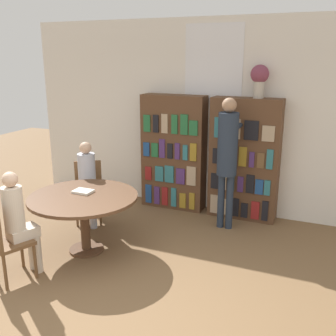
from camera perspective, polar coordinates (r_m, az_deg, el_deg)
name	(u,v)px	position (r m, az deg, el deg)	size (l,w,h in m)	color
ground_plane	(108,323)	(4.03, -8.68, -21.39)	(16.00, 16.00, 0.00)	brown
wall_back	(212,117)	(6.25, 6.47, 7.33)	(6.40, 0.07, 3.00)	silver
bookshelf_left	(174,153)	(6.37, 0.82, 2.24)	(1.04, 0.34, 1.85)	brown
bookshelf_right	(244,160)	(6.05, 11.00, 1.18)	(1.04, 0.34, 1.85)	brown
flower_vase	(260,78)	(5.84, 13.15, 12.64)	(0.26, 0.26, 0.47)	#B7AD9E
reading_table	(84,204)	(5.06, -12.14, -5.07)	(1.36, 1.36, 0.76)	brown
chair_near_camera	(4,239)	(4.71, -22.69, -9.49)	(0.52, 0.52, 0.91)	brown
chair_left_side	(88,188)	(6.07, -11.47, -2.85)	(0.55, 0.55, 0.91)	brown
seated_reader_left	(87,179)	(5.83, -11.67, -1.61)	(0.38, 0.40, 1.25)	#B2B7C6
seated_reader_right	(19,219)	(4.70, -20.79, -6.94)	(0.33, 0.38, 1.25)	beige
librarian_standing	(228,151)	(5.54, 8.64, 2.48)	(0.28, 0.55, 1.89)	#232D3D
open_book_on_table	(83,191)	(5.13, -12.23, -3.34)	(0.24, 0.18, 0.03)	silver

